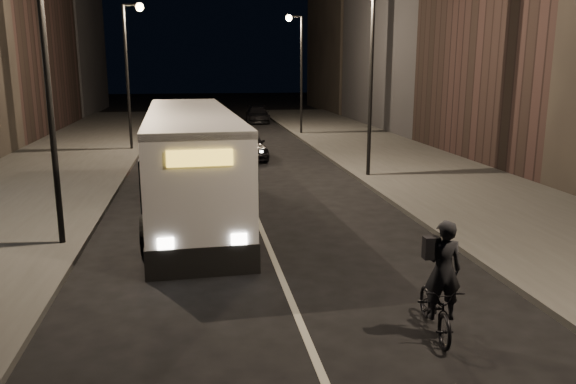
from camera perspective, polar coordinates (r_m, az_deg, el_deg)
name	(u,v)px	position (r m, az deg, el deg)	size (l,w,h in m)	color
ground	(287,291)	(12.67, -0.10, -10.05)	(180.00, 180.00, 0.00)	black
sidewalk_right	(413,167)	(27.98, 12.57, 2.52)	(7.00, 70.00, 0.16)	#383835
sidewalk_left	(45,178)	(26.81, -23.50, 1.32)	(7.00, 70.00, 0.16)	#383835
streetlight_right_mid	(366,54)	(24.61, 7.90, 13.70)	(1.20, 0.44, 8.12)	black
streetlight_right_far	(298,58)	(40.18, 1.00, 13.42)	(1.20, 0.44, 8.12)	black
streetlight_left_near	(56,47)	(15.91, -22.54, 13.44)	(1.20, 0.44, 8.12)	black
streetlight_left_far	(131,57)	(33.71, -15.67, 13.09)	(1.20, 0.44, 8.12)	black
city_bus	(191,157)	(19.28, -9.85, 3.51)	(3.42, 12.89, 3.44)	white
cyclist_on_bicycle	(438,296)	(10.88, 14.97, -10.21)	(0.95, 2.03, 2.25)	black
car_near	(247,144)	(30.29, -4.22, 4.84)	(1.77, 4.40, 1.50)	black
car_mid	(205,127)	(39.82, -8.44, 6.52)	(1.41, 4.04, 1.33)	#3F3F42
car_far	(258,114)	(49.50, -3.11, 7.88)	(1.95, 4.80, 1.39)	black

